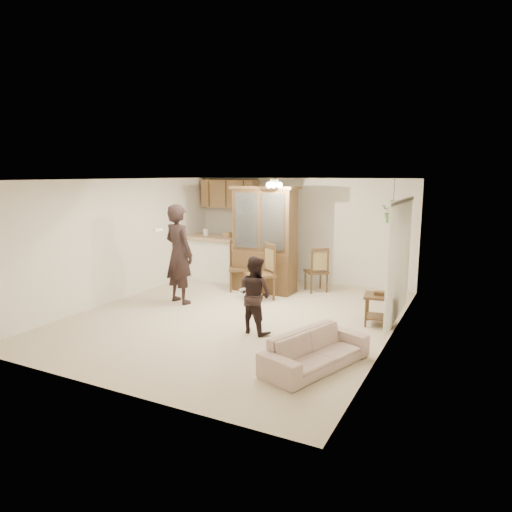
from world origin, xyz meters
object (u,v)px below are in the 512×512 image
at_px(sofa, 316,341).
at_px(side_table, 378,309).
at_px(adult, 179,259).
at_px(child, 255,293).
at_px(china_hutch, 265,240).
at_px(chair_hutch_right, 316,279).
at_px(chair_bar, 240,276).
at_px(chair_hutch_left, 260,284).

distance_m(sofa, side_table, 2.20).
bearing_deg(adult, child, 173.62).
relative_size(adult, china_hutch, 0.77).
height_order(china_hutch, side_table, china_hutch).
xyz_separation_m(china_hutch, chair_hutch_right, (1.04, 0.51, -0.87)).
height_order(adult, chair_hutch_right, adult).
distance_m(sofa, chair_bar, 4.35).
bearing_deg(sofa, chair_hutch_right, 39.01).
distance_m(side_table, chair_bar, 3.48).
xyz_separation_m(chair_bar, chair_hutch_right, (1.57, 0.68, -0.03)).
height_order(china_hutch, chair_hutch_right, china_hutch).
height_order(sofa, chair_hutch_right, chair_hutch_right).
height_order(adult, child, adult).
xyz_separation_m(sofa, adult, (-3.55, 1.78, 0.53)).
bearing_deg(sofa, child, 77.44).
bearing_deg(side_table, chair_hutch_left, 167.67).
bearing_deg(china_hutch, adult, -124.04).
bearing_deg(sofa, chair_hutch_left, 58.48).
distance_m(adult, side_table, 4.00).
relative_size(chair_bar, chair_hutch_left, 0.95).
bearing_deg(china_hutch, side_table, -22.36).
xyz_separation_m(china_hutch, chair_bar, (-0.53, -0.17, -0.84)).
relative_size(side_table, chair_hutch_right, 0.60).
xyz_separation_m(child, chair_hutch_right, (0.01, 3.03, -0.39)).
relative_size(sofa, chair_bar, 1.68).
xyz_separation_m(side_table, chair_hutch_left, (-2.57, 0.56, 0.05)).
distance_m(china_hutch, chair_hutch_right, 1.45).
distance_m(side_table, chair_hutch_left, 2.63).
distance_m(child, side_table, 2.22).
height_order(adult, chair_hutch_left, adult).
relative_size(china_hutch, chair_hutch_left, 2.00).
bearing_deg(adult, chair_hutch_right, -119.49).
bearing_deg(chair_hutch_left, china_hutch, 145.37).
bearing_deg(chair_bar, chair_hutch_right, -4.68).
xyz_separation_m(adult, chair_bar, (0.62, 1.43, -0.59)).
relative_size(child, chair_hutch_right, 1.35).
height_order(child, chair_hutch_left, child).
xyz_separation_m(sofa, child, (-1.37, 0.87, 0.31)).
height_order(child, china_hutch, china_hutch).
bearing_deg(chair_bar, sofa, -75.82).
height_order(side_table, chair_hutch_right, chair_hutch_right).
bearing_deg(china_hutch, chair_hutch_right, 27.31).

